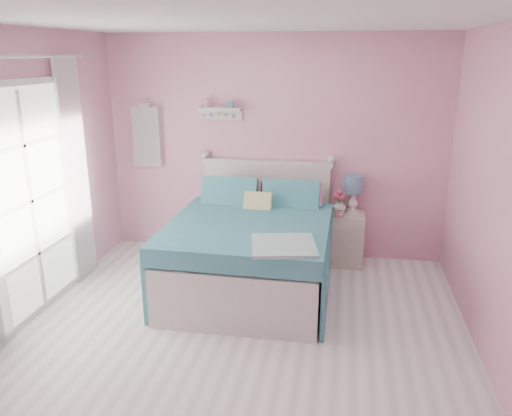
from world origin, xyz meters
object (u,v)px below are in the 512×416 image
(table_lamp, at_px, (354,187))
(vase, at_px, (339,206))
(teacup, at_px, (339,214))
(bed, at_px, (252,250))
(nightstand, at_px, (345,238))

(table_lamp, xyz_separation_m, vase, (-0.15, -0.07, -0.21))
(vase, distance_m, teacup, 0.18)
(bed, relative_size, nightstand, 3.28)
(vase, bearing_deg, bed, -137.37)
(table_lamp, relative_size, teacup, 4.44)
(table_lamp, xyz_separation_m, teacup, (-0.15, -0.24, -0.26))
(nightstand, height_order, table_lamp, table_lamp)
(table_lamp, bearing_deg, bed, -139.71)
(bed, xyz_separation_m, table_lamp, (1.03, 0.87, 0.51))
(bed, height_order, table_lamp, bed)
(nightstand, xyz_separation_m, teacup, (-0.08, -0.15, 0.34))
(nightstand, bearing_deg, teacup, -117.03)
(bed, height_order, vase, bed)
(bed, bearing_deg, table_lamp, 40.97)
(bed, bearing_deg, vase, 43.32)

